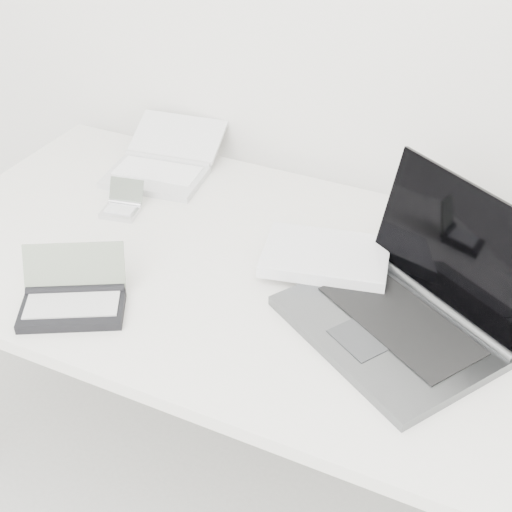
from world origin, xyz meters
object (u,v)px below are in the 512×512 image
at_px(desk, 277,291).
at_px(netbook_open_white, 162,165).
at_px(laptop_large, 383,292).
at_px(palmtop_charcoal, 73,299).

xyz_separation_m(desk, netbook_open_white, (-0.44, 0.26, 0.07)).
height_order(laptop_large, palmtop_charcoal, laptop_large).
xyz_separation_m(netbook_open_white, palmtop_charcoal, (0.13, -0.53, 0.00)).
bearing_deg(desk, palmtop_charcoal, -139.19).
distance_m(desk, palmtop_charcoal, 0.42).
height_order(desk, laptop_large, laptop_large).
relative_size(desk, laptop_large, 2.78).
relative_size(desk, palmtop_charcoal, 6.57).
distance_m(desk, netbook_open_white, 0.51).
distance_m(laptop_large, netbook_open_white, 0.72).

